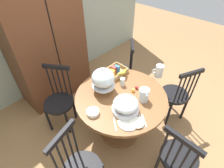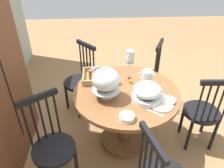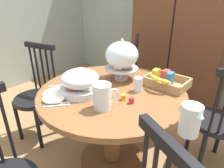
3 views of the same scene
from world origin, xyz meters
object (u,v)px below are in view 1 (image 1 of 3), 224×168
fruit_platter_covered (126,105)px  cereal_bowl (93,112)px  pastry_stand_with_dome (103,79)px  milk_pitcher (144,95)px  china_plate_small (137,122)px  windsor_chair_far_side (178,158)px  china_plate_large (128,122)px  windsor_chair_host_seat (175,95)px  cereal_basket (116,72)px  wooden_armoire (46,42)px  dining_table (120,108)px  windsor_chair_near_window (122,72)px  drinking_glass (122,82)px  orange_juice_pitcher (159,71)px  windsor_chair_by_cabinet (59,102)px

fruit_platter_covered → cereal_bowl: bearing=140.0°
pastry_stand_with_dome → cereal_bowl: 0.42m
milk_pitcher → china_plate_small: 0.36m
fruit_platter_covered → cereal_bowl: fruit_platter_covered is taller
windsor_chair_far_side → china_plate_large: size_ratio=4.43×
windsor_chair_host_seat → milk_pitcher: 0.75m
china_plate_small → cereal_bowl: 0.48m
cereal_basket → china_plate_large: size_ratio=1.44×
wooden_armoire → dining_table: wooden_armoire is taller
china_plate_small → cereal_basket: bearing=56.9°
dining_table → windsor_chair_near_window: (0.67, 0.54, -0.06)m
drinking_glass → fruit_platter_covered: bearing=-135.2°
china_plate_small → orange_juice_pitcher: bearing=17.5°
wooden_armoire → windsor_chair_near_window: bearing=-48.7°
windsor_chair_near_window → china_plate_small: (-0.86, -0.92, 0.30)m
windsor_chair_by_cabinet → windsor_chair_far_side: (0.38, -1.58, 0.00)m
windsor_chair_near_window → china_plate_large: windsor_chair_near_window is taller
windsor_chair_by_cabinet → pastry_stand_with_dome: (0.37, -0.51, 0.48)m
dining_table → china_plate_small: (-0.20, -0.38, 0.25)m
windsor_chair_host_seat → pastry_stand_with_dome: 1.15m
wooden_armoire → milk_pitcher: bearing=-82.2°
orange_juice_pitcher → milk_pitcher: orange_juice_pitcher is taller
windsor_chair_by_cabinet → pastry_stand_with_dome: size_ratio=2.83×
orange_juice_pitcher → china_plate_large: size_ratio=0.78×
cereal_basket → china_plate_large: bearing=-128.9°
cereal_bowl → drinking_glass: size_ratio=1.27×
wooden_armoire → windsor_chair_near_window: wooden_armoire is taller
orange_juice_pitcher → drinking_glass: bearing=153.8°
drinking_glass → china_plate_small: bearing=-125.3°
pastry_stand_with_dome → drinking_glass: pastry_stand_with_dome is taller
windsor_chair_near_window → windsor_chair_by_cabinet: same height
china_plate_large → china_plate_small: china_plate_small is taller
dining_table → cereal_bowl: 0.49m
windsor_chair_by_cabinet → cereal_basket: bearing=-29.4°
fruit_platter_covered → china_plate_large: (-0.10, -0.13, -0.08)m
windsor_chair_host_seat → cereal_bowl: size_ratio=6.96×
windsor_chair_host_seat → milk_pitcher: (-0.64, 0.15, 0.36)m
windsor_chair_far_side → cereal_basket: size_ratio=3.09×
wooden_armoire → milk_pitcher: 1.67m
windsor_chair_near_window → windsor_chair_by_cabinet: (-1.12, 0.19, 0.00)m
windsor_chair_near_window → pastry_stand_with_dome: pastry_stand_with_dome is taller
windsor_chair_near_window → milk_pitcher: size_ratio=5.36×
drinking_glass → china_plate_large: bearing=-133.7°
windsor_chair_near_window → fruit_platter_covered: 1.15m
windsor_chair_far_side → pastry_stand_with_dome: bearing=90.5°
windsor_chair_host_seat → china_plate_large: windsor_chair_host_seat is taller
dining_table → windsor_chair_host_seat: bearing=-26.9°
cereal_bowl → fruit_platter_covered: bearing=-40.0°
cereal_basket → drinking_glass: size_ratio=2.87×
windsor_chair_host_seat → cereal_bowl: bearing=159.9°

